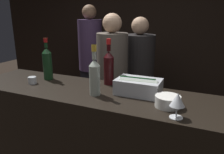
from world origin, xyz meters
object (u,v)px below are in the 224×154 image
red_wine_bottle_burgundy (47,63)px  person_blond_tee (138,76)px  rose_wine_bottle (95,75)px  wine_glass (178,100)px  candle_votive (32,80)px  person_grey_polo (112,80)px  bowl_white (168,101)px  person_in_hoodie (91,58)px  red_wine_bottle_tall (109,66)px  ice_bin_with_bottles (138,86)px

red_wine_bottle_burgundy → person_blond_tee: 1.25m
person_blond_tee → rose_wine_bottle: bearing=124.2°
wine_glass → person_blond_tee: 1.58m
candle_votive → red_wine_bottle_burgundy: (0.04, 0.16, 0.12)m
person_grey_polo → bowl_white: bearing=-127.4°
candle_votive → person_in_hoodie: size_ratio=0.04×
red_wine_bottle_tall → person_grey_polo: size_ratio=0.23×
bowl_white → candle_votive: (-1.13, 0.02, -0.01)m
rose_wine_bottle → person_in_hoodie: bearing=120.5°
red_wine_bottle_tall → person_blond_tee: person_blond_tee is taller
candle_votive → person_blond_tee: size_ratio=0.04×
ice_bin_with_bottles → red_wine_bottle_tall: 0.33m
wine_glass → rose_wine_bottle: rose_wine_bottle is taller
person_in_hoodie → person_blond_tee: bearing=89.2°
red_wine_bottle_burgundy → person_in_hoodie: bearing=104.3°
ice_bin_with_bottles → candle_votive: 0.90m
rose_wine_bottle → red_wine_bottle_tall: bearing=92.8°
wine_glass → red_wine_bottle_burgundy: red_wine_bottle_burgundy is taller
candle_votive → red_wine_bottle_burgundy: size_ratio=0.19×
wine_glass → candle_votive: wine_glass is taller
rose_wine_bottle → person_grey_polo: (-0.26, 0.89, -0.31)m
wine_glass → person_in_hoodie: size_ratio=0.08×
bowl_white → person_grey_polo: (-0.78, 0.89, -0.20)m
rose_wine_bottle → red_wine_bottle_burgundy: bearing=162.8°
red_wine_bottle_tall → wine_glass: bearing=-33.7°
candle_votive → person_blond_tee: 1.38m
bowl_white → person_in_hoodie: size_ratio=0.09×
candle_votive → ice_bin_with_bottles: bearing=8.1°
person_in_hoodie → rose_wine_bottle: bearing=49.1°
rose_wine_bottle → wine_glass: bearing=-13.0°
bowl_white → candle_votive: 1.13m
wine_glass → person_grey_polo: size_ratio=0.09×
wine_glass → person_in_hoodie: person_in_hoodie is taller
ice_bin_with_bottles → person_blond_tee: bearing=106.9°
ice_bin_with_bottles → wine_glass: size_ratio=2.18×
person_in_hoodie → bowl_white: bearing=61.2°
ice_bin_with_bottles → red_wine_bottle_burgundy: (-0.85, 0.03, 0.09)m
rose_wine_bottle → person_grey_polo: size_ratio=0.22×
person_blond_tee → red_wine_bottle_tall: bearing=124.1°
bowl_white → red_wine_bottle_burgundy: size_ratio=0.44×
red_wine_bottle_tall → person_blond_tee: (-0.05, 1.00, -0.35)m
red_wine_bottle_tall → rose_wine_bottle: red_wine_bottle_tall is taller
person_blond_tee → person_grey_polo: person_grey_polo is taller
rose_wine_bottle → person_grey_polo: bearing=106.2°
wine_glass → red_wine_bottle_tall: size_ratio=0.39×
person_blond_tee → person_in_hoodie: bearing=12.1°
red_wine_bottle_burgundy → person_blond_tee: person_blond_tee is taller
red_wine_bottle_tall → rose_wine_bottle: bearing=-87.2°
wine_glass → person_grey_polo: bearing=129.7°
candle_votive → red_wine_bottle_tall: bearing=22.7°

